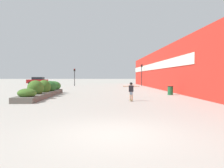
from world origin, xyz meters
TOP-DOWN VIEW (x-y plane):
  - ground_plane at (0.00, 0.00)m, footprint 300.00×300.00m
  - building_wall_right at (7.11, 19.87)m, footprint 0.67×47.94m
  - planter_box at (-5.50, 12.44)m, footprint 1.50×9.63m
  - skateboard at (1.49, 8.54)m, footprint 0.21×0.58m
  - skateboarder at (1.49, 8.54)m, footprint 1.13×0.21m
  - trash_bin at (5.72, 13.49)m, footprint 0.51×0.51m
  - car_leftmost at (15.35, 38.06)m, footprint 4.52×1.91m
  - car_center_left at (-13.94, 38.26)m, footprint 3.91×1.96m
  - traffic_light_left at (-5.67, 32.40)m, footprint 0.28×0.30m
  - traffic_light_right at (6.24, 32.23)m, footprint 0.28×0.30m

SIDE VIEW (x-z plane):
  - ground_plane at x=0.00m, z-range 0.00..0.00m
  - skateboard at x=1.49m, z-range 0.02..0.11m
  - trash_bin at x=5.72m, z-range 0.00..0.80m
  - planter_box at x=-5.50m, z-range -0.16..1.24m
  - car_leftmost at x=15.35m, z-range 0.04..1.43m
  - skateboarder at x=1.49m, z-range 0.22..1.43m
  - car_center_left at x=-13.94m, z-range 0.05..1.63m
  - traffic_light_left at x=-5.67m, z-range 0.59..3.66m
  - traffic_light_right at x=6.24m, z-range 0.67..4.50m
  - building_wall_right at x=7.11m, z-range 0.01..5.27m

